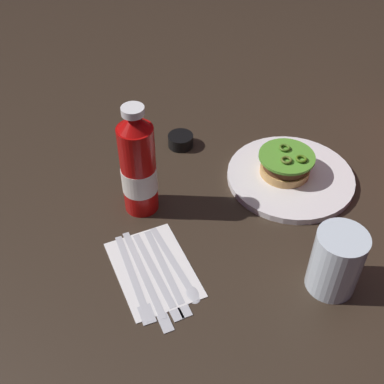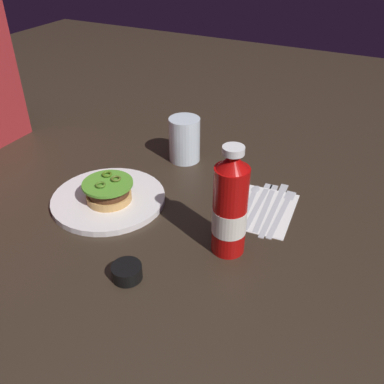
% 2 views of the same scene
% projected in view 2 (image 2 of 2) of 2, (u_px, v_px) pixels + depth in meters
% --- Properties ---
extents(ground_plane, '(3.00, 3.00, 0.00)m').
position_uv_depth(ground_plane, '(131.00, 206.00, 0.97)').
color(ground_plane, '#2F241A').
extents(dinner_plate, '(0.26, 0.26, 0.01)m').
position_uv_depth(dinner_plate, '(109.00, 199.00, 0.98)').
color(dinner_plate, white).
rests_on(dinner_plate, ground_plane).
extents(burger_sandwich, '(0.11, 0.11, 0.05)m').
position_uv_depth(burger_sandwich, '(108.00, 191.00, 0.95)').
color(burger_sandwich, tan).
rests_on(burger_sandwich, dinner_plate).
extents(ketchup_bottle, '(0.07, 0.07, 0.23)m').
position_uv_depth(ketchup_bottle, '(230.00, 208.00, 0.79)').
color(ketchup_bottle, '#B20B0A').
rests_on(ketchup_bottle, ground_plane).
extents(water_glass, '(0.08, 0.08, 0.12)m').
position_uv_depth(water_glass, '(185.00, 140.00, 1.12)').
color(water_glass, silver).
rests_on(water_glass, ground_plane).
extents(condiment_cup, '(0.06, 0.06, 0.03)m').
position_uv_depth(condiment_cup, '(127.00, 272.00, 0.77)').
color(condiment_cup, black).
rests_on(condiment_cup, ground_plane).
extents(napkin, '(0.19, 0.14, 0.00)m').
position_uv_depth(napkin, '(264.00, 210.00, 0.96)').
color(napkin, white).
rests_on(napkin, ground_plane).
extents(fork_utensil, '(0.19, 0.02, 0.00)m').
position_uv_depth(fork_utensil, '(283.00, 208.00, 0.96)').
color(fork_utensil, silver).
rests_on(fork_utensil, napkin).
extents(steak_knife, '(0.22, 0.03, 0.00)m').
position_uv_depth(steak_knife, '(276.00, 204.00, 0.97)').
color(steak_knife, silver).
rests_on(steak_knife, napkin).
extents(table_knife, '(0.20, 0.03, 0.00)m').
position_uv_depth(table_knife, '(267.00, 203.00, 0.97)').
color(table_knife, silver).
rests_on(table_knife, napkin).
extents(butter_knife, '(0.20, 0.03, 0.00)m').
position_uv_depth(butter_knife, '(260.00, 201.00, 0.98)').
color(butter_knife, silver).
rests_on(butter_knife, napkin).
extents(spoon_utensil, '(0.18, 0.04, 0.00)m').
position_uv_depth(spoon_utensil, '(251.00, 198.00, 0.99)').
color(spoon_utensil, silver).
rests_on(spoon_utensil, napkin).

